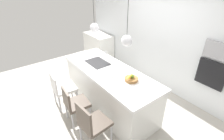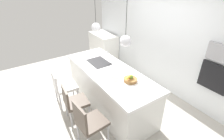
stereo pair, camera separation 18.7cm
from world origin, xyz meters
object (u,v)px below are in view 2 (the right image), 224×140
at_px(fruit_bowl, 130,79).
at_px(microwave, 222,54).
at_px(oven, 214,77).
at_px(chair_middle, 73,101).
at_px(chair_near, 63,86).
at_px(chair_far, 88,122).

xyz_separation_m(fruit_bowl, microwave, (0.78, 1.48, 0.44)).
bearing_deg(oven, chair_middle, -119.67).
bearing_deg(fruit_bowl, oven, 62.12).
bearing_deg(chair_near, chair_far, -0.30).
height_order(fruit_bowl, chair_near, fruit_bowl).
relative_size(oven, chair_far, 0.61).
bearing_deg(oven, chair_near, -129.39).
bearing_deg(chair_middle, fruit_bowl, 57.63).
xyz_separation_m(microwave, chair_near, (-1.99, -2.43, -0.93)).
bearing_deg(microwave, chair_far, -105.76).
bearing_deg(oven, fruit_bowl, -117.88).
distance_m(microwave, chair_far, 2.69).
xyz_separation_m(chair_near, chair_middle, (0.61, 0.00, -0.03)).
bearing_deg(fruit_bowl, chair_far, -84.16).
bearing_deg(chair_far, oven, 74.24).
height_order(microwave, chair_near, microwave).
xyz_separation_m(microwave, oven, (0.00, 0.00, -0.50)).
xyz_separation_m(oven, chair_near, (-1.99, -2.43, -0.43)).
xyz_separation_m(oven, chair_middle, (-1.38, -2.42, -0.46)).
distance_m(chair_near, chair_middle, 0.61).
distance_m(chair_near, chair_far, 1.31).
bearing_deg(chair_near, fruit_bowl, 38.01).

